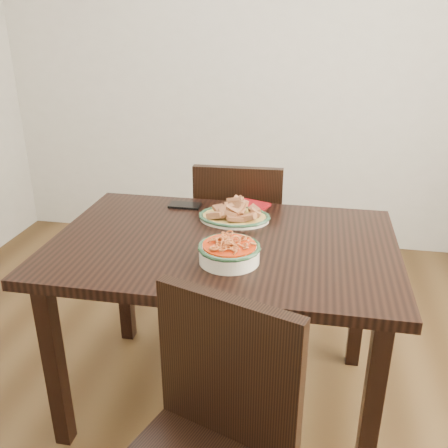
% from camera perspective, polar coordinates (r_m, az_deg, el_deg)
% --- Properties ---
extents(floor, '(3.50, 3.50, 0.00)m').
position_cam_1_polar(floor, '(2.27, -2.94, -19.89)').
color(floor, '#3C2813').
rests_on(floor, ground).
extents(wall_back, '(3.50, 0.10, 2.60)m').
position_cam_1_polar(wall_back, '(3.39, 3.85, 18.85)').
color(wall_back, beige).
rests_on(wall_back, ground).
extents(dining_table, '(1.30, 0.86, 0.75)m').
position_cam_1_polar(dining_table, '(1.92, -0.11, -4.34)').
color(dining_table, black).
rests_on(dining_table, ground).
extents(chair_far, '(0.44, 0.44, 0.89)m').
position_cam_1_polar(chair_far, '(2.54, 1.78, -1.27)').
color(chair_far, black).
rests_on(chair_far, ground).
extents(chair_near, '(0.54, 0.54, 0.89)m').
position_cam_1_polar(chair_near, '(1.43, -1.90, -23.88)').
color(chair_near, black).
rests_on(chair_near, ground).
extents(fish_plate, '(0.29, 0.23, 0.11)m').
position_cam_1_polar(fish_plate, '(2.06, 1.19, 1.64)').
color(fish_plate, beige).
rests_on(fish_plate, dining_table).
extents(noodle_bowl, '(0.22, 0.22, 0.08)m').
position_cam_1_polar(noodle_bowl, '(1.71, 0.61, -3.02)').
color(noodle_bowl, '#EDE3C8').
rests_on(noodle_bowl, dining_table).
extents(smartphone, '(0.14, 0.07, 0.01)m').
position_cam_1_polar(smartphone, '(2.22, -4.49, 2.13)').
color(smartphone, black).
rests_on(smartphone, dining_table).
extents(napkin, '(0.17, 0.15, 0.01)m').
position_cam_1_polar(napkin, '(2.21, 3.19, 2.12)').
color(napkin, maroon).
rests_on(napkin, dining_table).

